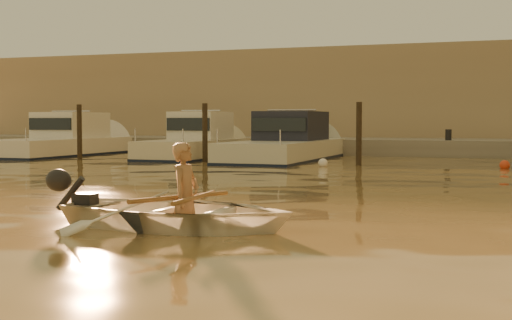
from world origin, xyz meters
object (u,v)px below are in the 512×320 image
at_px(person, 185,197).
at_px(moored_boat_2, 285,143).
at_px(dinghy, 179,212).
at_px(waterfront_building, 419,100).
at_px(moored_boat_0, 61,140).
at_px(moored_boat_1, 194,142).

relative_size(person, moored_boat_2, 0.17).
distance_m(dinghy, waterfront_building, 26.96).
height_order(person, moored_boat_0, moored_boat_0).
bearing_deg(moored_boat_2, moored_boat_1, 180.00).
relative_size(person, moored_boat_0, 0.18).
distance_m(person, moored_boat_0, 20.67).
xyz_separation_m(dinghy, moored_boat_2, (-3.58, 15.87, 0.41)).
bearing_deg(moored_boat_0, dinghy, -50.41).
height_order(person, moored_boat_1, moored_boat_1).
distance_m(dinghy, moored_boat_1, 17.42).
relative_size(moored_boat_1, waterfront_building, 0.15).
distance_m(moored_boat_1, moored_boat_2, 3.58).
height_order(moored_boat_1, moored_boat_2, same).
xyz_separation_m(dinghy, moored_boat_1, (-7.16, 15.87, 0.41)).
distance_m(moored_boat_1, waterfront_building, 13.12).
distance_m(moored_boat_0, moored_boat_2, 9.54).
height_order(moored_boat_2, waterfront_building, waterfront_building).
xyz_separation_m(person, waterfront_building, (-0.34, 26.88, 1.98)).
height_order(moored_boat_0, moored_boat_2, same).
bearing_deg(person, dinghy, 90.00).
bearing_deg(moored_boat_2, waterfront_building, 73.12).
bearing_deg(person, moored_boat_0, 41.37).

